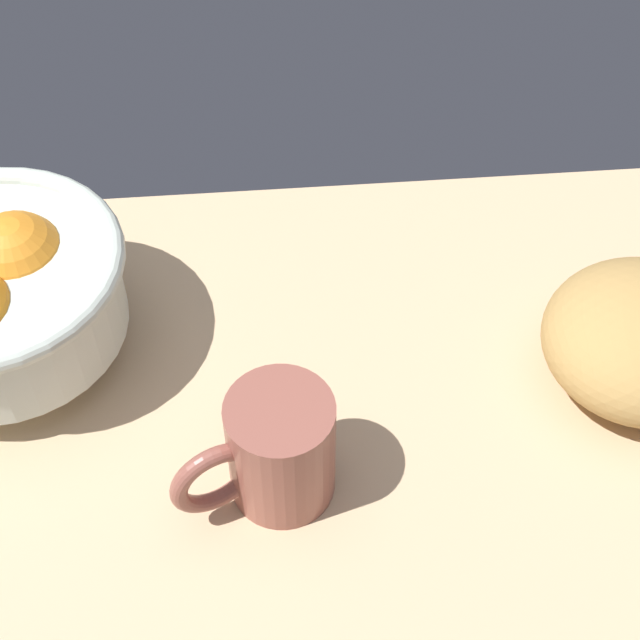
{
  "coord_description": "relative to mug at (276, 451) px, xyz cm",
  "views": [
    {
      "loc": [
        -6.76,
        -34.18,
        59.02
      ],
      "look_at": [
        -2.91,
        11.18,
        5.0
      ],
      "focal_mm": 53.85,
      "sensor_mm": 36.0,
      "label": 1
    }
  ],
  "objects": [
    {
      "name": "mug",
      "position": [
        0.0,
        0.0,
        0.0
      ],
      "size": [
        11.23,
        7.38,
        9.17
      ],
      "color": "#935245",
      "rests_on": "ground"
    },
    {
      "name": "ground_plane",
      "position": [
        6.8,
        -0.39,
        -6.08
      ],
      "size": [
        82.14,
        62.49,
        3.0
      ],
      "primitive_type": "cube",
      "color": "#D3AF85"
    }
  ]
}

